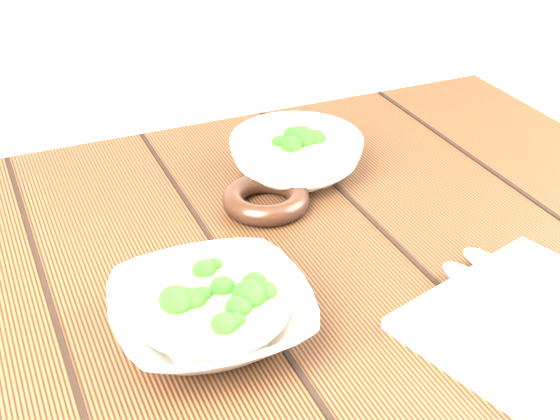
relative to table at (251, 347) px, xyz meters
name	(u,v)px	position (x,y,z in m)	size (l,w,h in m)	color
table	(251,347)	(0.00, 0.00, 0.00)	(1.20, 0.80, 0.75)	#321D0E
soup_bowl_front	(212,313)	(-0.08, -0.10, 0.15)	(0.21, 0.21, 0.06)	silver
soup_bowl_back	(296,155)	(0.14, 0.18, 0.15)	(0.24, 0.24, 0.07)	silver
trivet	(266,199)	(0.07, 0.11, 0.13)	(0.11, 0.11, 0.03)	black
napkin	(533,322)	(0.23, -0.22, 0.13)	(0.24, 0.20, 0.01)	beige
spoon_left	(488,294)	(0.21, -0.17, 0.14)	(0.04, 0.20, 0.01)	#A69F93
spoon_right	(509,277)	(0.24, -0.15, 0.14)	(0.05, 0.20, 0.01)	#A69F93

